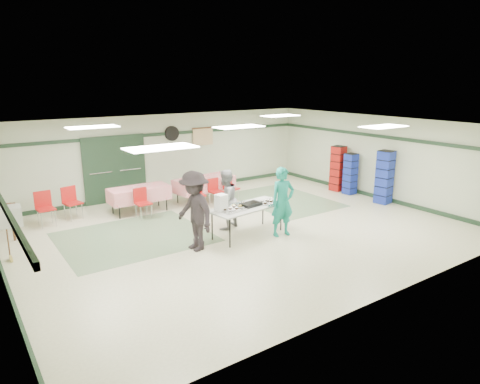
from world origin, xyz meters
TOP-DOWN VIEW (x-y plane):
  - floor at (0.00, 0.00)m, footprint 11.00×11.00m
  - ceiling at (0.00, 0.00)m, footprint 11.00×11.00m
  - wall_back at (0.00, 4.50)m, footprint 11.00×0.00m
  - wall_front at (0.00, -4.50)m, footprint 11.00×0.00m
  - wall_right at (5.50, 0.00)m, footprint 0.00×9.00m
  - trim_back at (0.00, 4.47)m, footprint 11.00×0.06m
  - baseboard_back at (0.00, 4.47)m, footprint 11.00×0.06m
  - baseboard_left at (-5.47, 0.00)m, footprint 0.06×9.00m
  - trim_right at (5.47, 0.00)m, footprint 0.06×9.00m
  - baseboard_right at (5.47, 0.00)m, footprint 0.06×9.00m
  - green_patch_a at (-2.50, 1.00)m, footprint 3.50×3.00m
  - green_patch_b at (2.80, 1.50)m, footprint 2.50×3.50m
  - double_door_left at (-2.20, 4.44)m, footprint 0.90×0.06m
  - double_door_right at (-1.25, 4.44)m, footprint 0.90×0.06m
  - door_frame at (-1.73, 4.42)m, footprint 2.00×0.03m
  - wall_fan at (0.30, 4.44)m, footprint 0.50×0.10m
  - scroll_banner at (1.50, 4.44)m, footprint 0.80×0.02m
  - serving_table at (-0.07, -0.48)m, footprint 2.13×1.09m
  - sheet_tray_right at (0.55, -0.59)m, footprint 0.58×0.47m
  - sheet_tray_mid at (-0.21, -0.40)m, footprint 0.67×0.54m
  - sheet_tray_left at (-0.58, -0.56)m, footprint 0.68×0.55m
  - baking_pan at (0.02, -0.50)m, footprint 0.55×0.39m
  - foam_box_stack at (-0.81, -0.43)m, footprint 0.28×0.26m
  - volunteer_teal at (0.65, -0.98)m, footprint 0.69×0.51m
  - volunteer_grey at (-0.25, 0.25)m, footprint 0.94×0.85m
  - volunteer_dark at (-1.61, -0.57)m, footprint 0.78×1.25m
  - dining_table_a at (0.64, 2.91)m, footprint 2.05×1.10m
  - dining_table_b at (-1.56, 2.91)m, footprint 1.74×0.78m
  - chair_a at (0.69, 2.34)m, footprint 0.42×0.42m
  - chair_b at (0.07, 2.34)m, footprint 0.42×0.42m
  - chair_c at (1.25, 2.34)m, footprint 0.48×0.48m
  - chair_d at (-1.72, 2.34)m, footprint 0.43×0.43m
  - chair_loose_a at (-3.38, 3.40)m, footprint 0.52×0.52m
  - chair_loose_b at (-4.11, 3.20)m, footprint 0.47×0.47m
  - crate_stack_blue_a at (5.15, 0.79)m, footprint 0.36×0.36m
  - crate_stack_red at (5.15, 1.37)m, footprint 0.46×0.46m
  - crate_stack_blue_b at (5.15, -0.58)m, footprint 0.50×0.50m
  - printer_table at (-5.15, 2.86)m, footprint 0.75×1.01m
  - office_printer at (-5.15, 1.30)m, footprint 0.56×0.50m
  - broom at (-5.23, 1.18)m, footprint 0.08×0.20m

SIDE VIEW (x-z plane):
  - floor at x=0.00m, z-range 0.00..0.00m
  - green_patch_a at x=-2.50m, z-range 0.00..0.01m
  - green_patch_b at x=2.80m, z-range 0.00..0.01m
  - baseboard_back at x=0.00m, z-range 0.00..0.12m
  - baseboard_left at x=-5.47m, z-range 0.00..0.12m
  - baseboard_right at x=5.47m, z-range 0.00..0.12m
  - chair_b at x=0.07m, z-range 0.09..0.90m
  - chair_a at x=0.69m, z-range 0.09..0.92m
  - chair_c at x=1.25m, z-range 0.10..0.95m
  - chair_d at x=-1.72m, z-range 0.10..0.96m
  - chair_loose_a at x=-3.38m, z-range 0.10..1.03m
  - dining_table_b at x=-1.56m, z-range 0.19..0.95m
  - dining_table_a at x=0.64m, z-range 0.19..0.95m
  - chair_loose_b at x=-4.11m, z-range 0.11..1.05m
  - broom at x=-5.23m, z-range 0.03..1.24m
  - printer_table at x=-5.15m, z-range 0.27..1.02m
  - crate_stack_blue_a at x=5.15m, z-range 0.00..1.40m
  - serving_table at x=-0.07m, z-range 0.34..1.10m
  - sheet_tray_right at x=0.55m, z-range 0.76..0.78m
  - sheet_tray_mid at x=-0.21m, z-range 0.76..0.78m
  - sheet_tray_left at x=-0.58m, z-range 0.76..0.78m
  - volunteer_grey at x=-0.25m, z-range 0.00..1.58m
  - crate_stack_red at x=5.15m, z-range 0.00..1.59m
  - baking_pan at x=0.02m, z-range 0.76..0.84m
  - crate_stack_blue_b at x=5.15m, z-range 0.00..1.69m
  - volunteer_teal at x=0.65m, z-range 0.00..1.74m
  - volunteer_dark at x=-1.61m, z-range 0.00..1.85m
  - office_printer at x=-5.15m, z-range 0.75..1.16m
  - foam_box_stack at x=-0.81m, z-range 0.76..1.16m
  - double_door_left at x=-2.20m, z-range 0.00..2.10m
  - double_door_right at x=-1.25m, z-range 0.00..2.10m
  - door_frame at x=-1.73m, z-range -0.02..2.12m
  - wall_back at x=0.00m, z-range -4.15..6.85m
  - wall_front at x=0.00m, z-range -4.15..6.85m
  - wall_right at x=5.50m, z-range -3.15..5.85m
  - scroll_banner at x=1.50m, z-range 1.55..2.15m
  - trim_back at x=0.00m, z-range 2.00..2.10m
  - trim_right at x=5.47m, z-range 2.00..2.10m
  - wall_fan at x=0.30m, z-range 1.80..2.30m
  - ceiling at x=0.00m, z-range 2.70..2.70m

